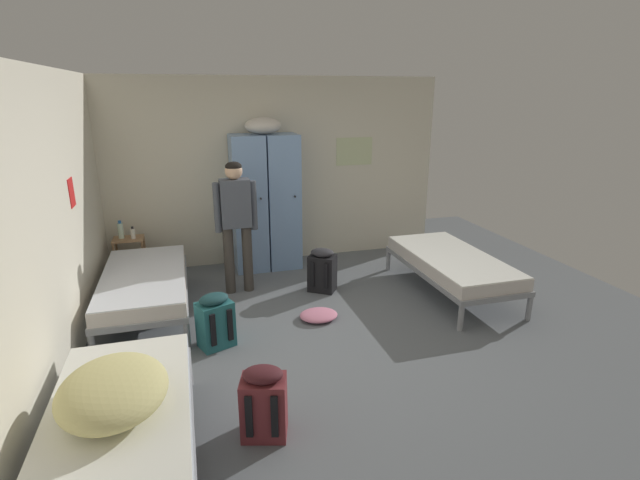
{
  "coord_description": "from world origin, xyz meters",
  "views": [
    {
      "loc": [
        -1.27,
        -4.16,
        2.39
      ],
      "look_at": [
        0.0,
        0.25,
        0.95
      ],
      "focal_mm": 26.62,
      "sensor_mm": 36.0,
      "label": 1
    }
  ],
  "objects_px": {
    "backpack_black": "(323,271)",
    "backpack_maroon": "(264,403)",
    "locker_bank": "(266,200)",
    "backpack_teal": "(215,321)",
    "bed_left_front": "(119,426)",
    "water_bottle": "(121,230)",
    "shelf_unit": "(130,254)",
    "clothes_pile_pink": "(319,315)",
    "person_traveler": "(236,216)",
    "bed_left_rear": "(144,282)",
    "bedding_heap": "(113,390)",
    "lotion_bottle": "(133,233)",
    "bed_right": "(452,263)"
  },
  "relations": [
    {
      "from": "lotion_bottle",
      "to": "backpack_black",
      "type": "distance_m",
      "value": 2.5
    },
    {
      "from": "locker_bank",
      "to": "backpack_teal",
      "type": "bearing_deg",
      "value": -113.03
    },
    {
      "from": "bedding_heap",
      "to": "clothes_pile_pink",
      "type": "distance_m",
      "value": 2.61
    },
    {
      "from": "bed_left_front",
      "to": "water_bottle",
      "type": "xyz_separation_m",
      "value": [
        -0.33,
        3.62,
        0.3
      ]
    },
    {
      "from": "locker_bank",
      "to": "person_traveler",
      "type": "bearing_deg",
      "value": -122.01
    },
    {
      "from": "clothes_pile_pink",
      "to": "backpack_maroon",
      "type": "bearing_deg",
      "value": -117.94
    },
    {
      "from": "water_bottle",
      "to": "clothes_pile_pink",
      "type": "distance_m",
      "value": 2.88
    },
    {
      "from": "water_bottle",
      "to": "backpack_maroon",
      "type": "distance_m",
      "value": 3.72
    },
    {
      "from": "bedding_heap",
      "to": "person_traveler",
      "type": "height_order",
      "value": "person_traveler"
    },
    {
      "from": "bed_right",
      "to": "water_bottle",
      "type": "relative_size",
      "value": 8.08
    },
    {
      "from": "backpack_black",
      "to": "clothes_pile_pink",
      "type": "relative_size",
      "value": 1.31
    },
    {
      "from": "backpack_maroon",
      "to": "bed_left_front",
      "type": "bearing_deg",
      "value": -170.96
    },
    {
      "from": "backpack_teal",
      "to": "person_traveler",
      "type": "bearing_deg",
      "value": 73.22
    },
    {
      "from": "backpack_maroon",
      "to": "clothes_pile_pink",
      "type": "xyz_separation_m",
      "value": [
        0.88,
        1.65,
        -0.22
      ]
    },
    {
      "from": "bed_left_front",
      "to": "shelf_unit",
      "type": "bearing_deg",
      "value": 93.97
    },
    {
      "from": "bed_left_rear",
      "to": "backpack_maroon",
      "type": "xyz_separation_m",
      "value": [
        0.94,
        -2.3,
        -0.12
      ]
    },
    {
      "from": "bed_left_rear",
      "to": "lotion_bottle",
      "type": "bearing_deg",
      "value": 99.21
    },
    {
      "from": "locker_bank",
      "to": "lotion_bottle",
      "type": "bearing_deg",
      "value": -178.96
    },
    {
      "from": "locker_bank",
      "to": "shelf_unit",
      "type": "bearing_deg",
      "value": 179.74
    },
    {
      "from": "bed_left_front",
      "to": "water_bottle",
      "type": "height_order",
      "value": "water_bottle"
    },
    {
      "from": "bed_left_front",
      "to": "backpack_black",
      "type": "distance_m",
      "value": 3.29
    },
    {
      "from": "bed_left_rear",
      "to": "backpack_black",
      "type": "xyz_separation_m",
      "value": [
        2.08,
        0.1,
        -0.12
      ]
    },
    {
      "from": "shelf_unit",
      "to": "person_traveler",
      "type": "distance_m",
      "value": 1.67
    },
    {
      "from": "lotion_bottle",
      "to": "backpack_black",
      "type": "relative_size",
      "value": 0.29
    },
    {
      "from": "bedding_heap",
      "to": "lotion_bottle",
      "type": "relative_size",
      "value": 4.96
    },
    {
      "from": "lotion_bottle",
      "to": "bedding_heap",
      "type": "bearing_deg",
      "value": -87.25
    },
    {
      "from": "backpack_maroon",
      "to": "bed_left_rear",
      "type": "bearing_deg",
      "value": 112.1
    },
    {
      "from": "person_traveler",
      "to": "clothes_pile_pink",
      "type": "bearing_deg",
      "value": -53.63
    },
    {
      "from": "locker_bank",
      "to": "water_bottle",
      "type": "distance_m",
      "value": 1.92
    },
    {
      "from": "bedding_heap",
      "to": "lotion_bottle",
      "type": "distance_m",
      "value": 3.54
    },
    {
      "from": "bed_right",
      "to": "lotion_bottle",
      "type": "bearing_deg",
      "value": 158.15
    },
    {
      "from": "lotion_bottle",
      "to": "clothes_pile_pink",
      "type": "bearing_deg",
      "value": -41.42
    },
    {
      "from": "bed_right",
      "to": "person_traveler",
      "type": "height_order",
      "value": "person_traveler"
    },
    {
      "from": "shelf_unit",
      "to": "bedding_heap",
      "type": "relative_size",
      "value": 0.72
    },
    {
      "from": "person_traveler",
      "to": "backpack_black",
      "type": "bearing_deg",
      "value": -14.33
    },
    {
      "from": "bed_left_front",
      "to": "person_traveler",
      "type": "distance_m",
      "value": 3.06
    },
    {
      "from": "bed_left_front",
      "to": "locker_bank",
      "type": "bearing_deg",
      "value": 66.46
    },
    {
      "from": "lotion_bottle",
      "to": "backpack_teal",
      "type": "bearing_deg",
      "value": -66.82
    },
    {
      "from": "water_bottle",
      "to": "lotion_bottle",
      "type": "xyz_separation_m",
      "value": [
        0.15,
        -0.06,
        -0.04
      ]
    },
    {
      "from": "bed_left_rear",
      "to": "backpack_black",
      "type": "distance_m",
      "value": 2.08
    },
    {
      "from": "backpack_black",
      "to": "backpack_maroon",
      "type": "distance_m",
      "value": 2.66
    },
    {
      "from": "backpack_black",
      "to": "shelf_unit",
      "type": "bearing_deg",
      "value": 155.69
    },
    {
      "from": "water_bottle",
      "to": "backpack_black",
      "type": "distance_m",
      "value": 2.67
    },
    {
      "from": "bed_left_rear",
      "to": "backpack_maroon",
      "type": "height_order",
      "value": "backpack_maroon"
    },
    {
      "from": "locker_bank",
      "to": "shelf_unit",
      "type": "relative_size",
      "value": 3.63
    },
    {
      "from": "shelf_unit",
      "to": "clothes_pile_pink",
      "type": "bearing_deg",
      "value": -41.08
    },
    {
      "from": "backpack_black",
      "to": "backpack_teal",
      "type": "bearing_deg",
      "value": -143.69
    },
    {
      "from": "water_bottle",
      "to": "backpack_black",
      "type": "height_order",
      "value": "water_bottle"
    },
    {
      "from": "locker_bank",
      "to": "backpack_maroon",
      "type": "xyz_separation_m",
      "value": [
        -0.63,
        -3.44,
        -0.71
      ]
    },
    {
      "from": "lotion_bottle",
      "to": "clothes_pile_pink",
      "type": "distance_m",
      "value": 2.72
    }
  ]
}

